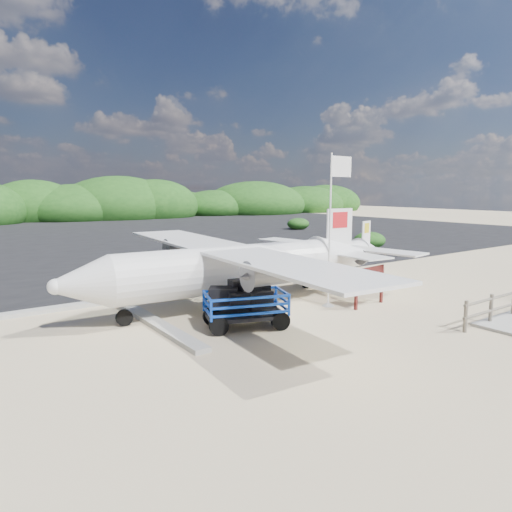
{
  "coord_description": "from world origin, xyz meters",
  "views": [
    {
      "loc": [
        -10.13,
        -12.33,
        4.41
      ],
      "look_at": [
        1.15,
        3.53,
        1.51
      ],
      "focal_mm": 32.0,
      "sensor_mm": 36.0,
      "label": 1
    }
  ],
  "objects_px": {
    "crew_a": "(262,277)",
    "crew_b": "(167,269)",
    "flagpole": "(328,306)",
    "baggage_cart": "(246,328)",
    "aircraft_large": "(288,234)",
    "crew_c": "(248,269)",
    "signboard": "(369,306)"
  },
  "relations": [
    {
      "from": "crew_b",
      "to": "flagpole",
      "type": "bearing_deg",
      "value": 148.7
    },
    {
      "from": "crew_c",
      "to": "aircraft_large",
      "type": "bearing_deg",
      "value": -131.59
    },
    {
      "from": "baggage_cart",
      "to": "signboard",
      "type": "relative_size",
      "value": 1.48
    },
    {
      "from": "signboard",
      "to": "aircraft_large",
      "type": "height_order",
      "value": "aircraft_large"
    },
    {
      "from": "flagpole",
      "to": "crew_a",
      "type": "relative_size",
      "value": 3.05
    },
    {
      "from": "aircraft_large",
      "to": "crew_b",
      "type": "bearing_deg",
      "value": 43.55
    },
    {
      "from": "baggage_cart",
      "to": "crew_a",
      "type": "distance_m",
      "value": 3.72
    },
    {
      "from": "flagpole",
      "to": "crew_c",
      "type": "bearing_deg",
      "value": 100.45
    },
    {
      "from": "baggage_cart",
      "to": "crew_c",
      "type": "bearing_deg",
      "value": 74.11
    },
    {
      "from": "crew_a",
      "to": "crew_b",
      "type": "xyz_separation_m",
      "value": [
        -2.37,
        3.64,
        0.05
      ]
    },
    {
      "from": "signboard",
      "to": "crew_c",
      "type": "distance_m",
      "value": 5.6
    },
    {
      "from": "crew_b",
      "to": "aircraft_large",
      "type": "bearing_deg",
      "value": -116.31
    },
    {
      "from": "crew_a",
      "to": "crew_b",
      "type": "height_order",
      "value": "crew_b"
    },
    {
      "from": "flagpole",
      "to": "crew_a",
      "type": "bearing_deg",
      "value": 125.79
    },
    {
      "from": "signboard",
      "to": "baggage_cart",
      "type": "bearing_deg",
      "value": 168.51
    },
    {
      "from": "flagpole",
      "to": "crew_c",
      "type": "height_order",
      "value": "flagpole"
    },
    {
      "from": "flagpole",
      "to": "baggage_cart",
      "type": "bearing_deg",
      "value": -173.85
    },
    {
      "from": "baggage_cart",
      "to": "crew_b",
      "type": "relative_size",
      "value": 1.41
    },
    {
      "from": "flagpole",
      "to": "crew_c",
      "type": "distance_m",
      "value": 4.4
    },
    {
      "from": "flagpole",
      "to": "crew_b",
      "type": "xyz_separation_m",
      "value": [
        -3.92,
        5.79,
        0.97
      ]
    },
    {
      "from": "baggage_cart",
      "to": "crew_a",
      "type": "height_order",
      "value": "crew_a"
    },
    {
      "from": "flagpole",
      "to": "crew_c",
      "type": "xyz_separation_m",
      "value": [
        -0.78,
        4.24,
        0.89
      ]
    },
    {
      "from": "baggage_cart",
      "to": "crew_c",
      "type": "xyz_separation_m",
      "value": [
        3.28,
        4.67,
        0.89
      ]
    },
    {
      "from": "baggage_cart",
      "to": "crew_b",
      "type": "bearing_deg",
      "value": 107.88
    },
    {
      "from": "flagpole",
      "to": "crew_a",
      "type": "distance_m",
      "value": 2.81
    },
    {
      "from": "aircraft_large",
      "to": "flagpole",
      "type": "bearing_deg",
      "value": 58.17
    },
    {
      "from": "aircraft_large",
      "to": "crew_a",
      "type": "bearing_deg",
      "value": 52.79
    },
    {
      "from": "baggage_cart",
      "to": "aircraft_large",
      "type": "xyz_separation_m",
      "value": [
        20.38,
        22.69,
        0.0
      ]
    },
    {
      "from": "crew_c",
      "to": "flagpole",
      "type": "bearing_deg",
      "value": 102.37
    },
    {
      "from": "crew_b",
      "to": "crew_c",
      "type": "distance_m",
      "value": 3.5
    },
    {
      "from": "baggage_cart",
      "to": "aircraft_large",
      "type": "relative_size",
      "value": 0.18
    },
    {
      "from": "crew_b",
      "to": "signboard",
      "type": "bearing_deg",
      "value": 152.15
    }
  ]
}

